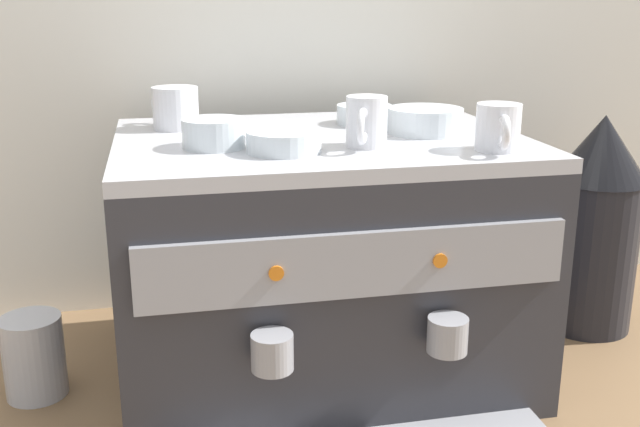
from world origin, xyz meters
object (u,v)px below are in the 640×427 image
at_px(ceramic_bowl_0, 364,115).
at_px(milk_pitcher, 34,356).
at_px(ceramic_bowl_1, 284,142).
at_px(coffee_grinder, 595,222).
at_px(ceramic_cup_2, 499,128).
at_px(ceramic_bowl_3, 214,134).
at_px(espresso_machine, 321,258).
at_px(ceramic_bowl_2, 425,121).
at_px(ceramic_cup_0, 366,122).
at_px(ceramic_cup_1, 174,108).

xyz_separation_m(ceramic_bowl_0, milk_pitcher, (-0.56, -0.09, -0.35)).
height_order(ceramic_bowl_1, milk_pitcher, ceramic_bowl_1).
distance_m(ceramic_bowl_0, coffee_grinder, 0.49).
height_order(ceramic_cup_2, ceramic_bowl_3, ceramic_cup_2).
bearing_deg(ceramic_cup_2, coffee_grinder, 34.97).
bearing_deg(ceramic_bowl_3, ceramic_bowl_1, -28.79).
bearing_deg(ceramic_cup_2, ceramic_bowl_0, 115.98).
height_order(espresso_machine, ceramic_bowl_2, ceramic_bowl_2).
height_order(ceramic_cup_2, ceramic_bowl_0, ceramic_cup_2).
relative_size(ceramic_cup_0, ceramic_bowl_1, 0.89).
distance_m(ceramic_bowl_0, ceramic_bowl_1, 0.27).
height_order(ceramic_cup_1, ceramic_bowl_1, ceramic_cup_1).
bearing_deg(milk_pitcher, ceramic_bowl_2, -0.93).
bearing_deg(ceramic_cup_2, ceramic_bowl_1, 169.43).
bearing_deg(ceramic_bowl_0, ceramic_cup_1, 175.84).
bearing_deg(ceramic_bowl_0, ceramic_cup_0, -104.63).
distance_m(ceramic_cup_2, milk_pitcher, 0.80).
height_order(ceramic_cup_1, ceramic_bowl_2, ceramic_cup_1).
bearing_deg(espresso_machine, ceramic_bowl_0, 45.85).
bearing_deg(ceramic_bowl_0, ceramic_bowl_2, -55.21).
bearing_deg(ceramic_bowl_0, ceramic_cup_2, -64.02).
bearing_deg(coffee_grinder, ceramic_bowl_0, 174.44).
xyz_separation_m(ceramic_cup_1, ceramic_bowl_2, (0.39, -0.13, -0.02)).
bearing_deg(espresso_machine, ceramic_bowl_2, -0.98).
xyz_separation_m(espresso_machine, ceramic_bowl_1, (-0.08, -0.10, 0.22)).
bearing_deg(ceramic_bowl_1, ceramic_cup_2, -10.57).
bearing_deg(ceramic_bowl_1, ceramic_bowl_2, 21.88).
xyz_separation_m(espresso_machine, ceramic_cup_0, (0.05, -0.09, 0.24)).
relative_size(ceramic_cup_0, ceramic_cup_1, 0.89).
bearing_deg(milk_pitcher, ceramic_cup_1, 25.88).
xyz_separation_m(ceramic_bowl_2, coffee_grinder, (0.37, 0.06, -0.21)).
distance_m(espresso_machine, ceramic_bowl_1, 0.25).
height_order(ceramic_bowl_0, ceramic_bowl_2, ceramic_bowl_2).
xyz_separation_m(ceramic_bowl_0, ceramic_bowl_1, (-0.17, -0.20, -0.00)).
xyz_separation_m(ceramic_cup_0, ceramic_bowl_1, (-0.12, -0.01, -0.02)).
distance_m(ceramic_bowl_0, ceramic_bowl_3, 0.31).
height_order(espresso_machine, milk_pitcher, espresso_machine).
height_order(espresso_machine, ceramic_bowl_0, ceramic_bowl_0).
bearing_deg(coffee_grinder, ceramic_bowl_3, -171.21).
bearing_deg(ceramic_cup_2, ceramic_bowl_2, 109.17).
distance_m(ceramic_bowl_1, ceramic_bowl_3, 0.11).
bearing_deg(coffee_grinder, ceramic_cup_2, -145.03).
xyz_separation_m(ceramic_cup_1, ceramic_bowl_0, (0.32, -0.02, -0.02)).
relative_size(ceramic_cup_1, ceramic_bowl_0, 1.13).
distance_m(ceramic_cup_2, ceramic_bowl_2, 0.17).
bearing_deg(ceramic_bowl_1, ceramic_cup_1, 122.72).
relative_size(ceramic_cup_1, ceramic_bowl_3, 1.16).
relative_size(ceramic_bowl_0, milk_pitcher, 0.71).
xyz_separation_m(espresso_machine, coffee_grinder, (0.54, 0.06, 0.01)).
bearing_deg(espresso_machine, ceramic_cup_1, 150.58).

